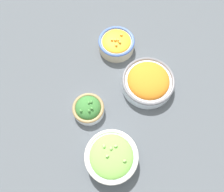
{
  "coord_description": "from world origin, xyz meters",
  "views": [
    {
      "loc": [
        -0.23,
        -0.18,
        0.75
      ],
      "look_at": [
        0.0,
        0.0,
        0.03
      ],
      "focal_mm": 35.0,
      "sensor_mm": 36.0,
      "label": 1
    }
  ],
  "objects_px": {
    "bowl_carrots": "(148,82)",
    "bowl_lettuce": "(111,157)",
    "bowl_broccoli": "(88,108)",
    "bowl_squash": "(116,43)"
  },
  "relations": [
    {
      "from": "bowl_squash",
      "to": "bowl_carrots",
      "type": "xyz_separation_m",
      "value": [
        -0.06,
        -0.19,
        0.0
      ]
    },
    {
      "from": "bowl_squash",
      "to": "bowl_lettuce",
      "type": "height_order",
      "value": "bowl_lettuce"
    },
    {
      "from": "bowl_broccoli",
      "to": "bowl_squash",
      "type": "distance_m",
      "value": 0.29
    },
    {
      "from": "bowl_carrots",
      "to": "bowl_lettuce",
      "type": "distance_m",
      "value": 0.3
    },
    {
      "from": "bowl_lettuce",
      "to": "bowl_carrots",
      "type": "bearing_deg",
      "value": 11.33
    },
    {
      "from": "bowl_squash",
      "to": "bowl_carrots",
      "type": "bearing_deg",
      "value": -107.84
    },
    {
      "from": "bowl_broccoli",
      "to": "bowl_lettuce",
      "type": "height_order",
      "value": "bowl_lettuce"
    },
    {
      "from": "bowl_carrots",
      "to": "bowl_lettuce",
      "type": "height_order",
      "value": "bowl_lettuce"
    },
    {
      "from": "bowl_broccoli",
      "to": "bowl_lettuce",
      "type": "bearing_deg",
      "value": -115.94
    },
    {
      "from": "bowl_broccoli",
      "to": "bowl_carrots",
      "type": "bearing_deg",
      "value": -26.79
    }
  ]
}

